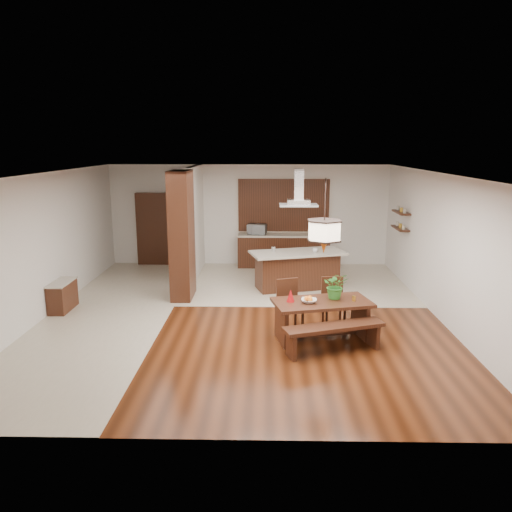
{
  "coord_description": "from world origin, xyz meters",
  "views": [
    {
      "loc": [
        0.51,
        -9.83,
        3.45
      ],
      "look_at": [
        0.3,
        0.0,
        1.25
      ],
      "focal_mm": 35.0,
      "sensor_mm": 36.0,
      "label": 1
    }
  ],
  "objects_px": {
    "pendant_lantern": "(325,216)",
    "dining_table": "(322,311)",
    "dining_chair_right": "(334,303)",
    "fruit_bowl": "(309,301)",
    "dining_bench": "(334,339)",
    "foliage_plant": "(336,286)",
    "hallway_console": "(63,296)",
    "kitchen_island": "(297,269)",
    "island_cup": "(315,250)",
    "range_hood": "(299,187)",
    "dining_chair_left": "(291,306)",
    "microwave": "(257,229)"
  },
  "relations": [
    {
      "from": "pendant_lantern",
      "to": "dining_table",
      "type": "bearing_deg",
      "value": 0.0
    },
    {
      "from": "dining_chair_right",
      "to": "fruit_bowl",
      "type": "bearing_deg",
      "value": -133.04
    },
    {
      "from": "dining_bench",
      "to": "foliage_plant",
      "type": "bearing_deg",
      "value": 81.39
    },
    {
      "from": "hallway_console",
      "to": "foliage_plant",
      "type": "xyz_separation_m",
      "value": [
        5.58,
        -1.34,
        0.65
      ]
    },
    {
      "from": "dining_bench",
      "to": "fruit_bowl",
      "type": "height_order",
      "value": "fruit_bowl"
    },
    {
      "from": "hallway_console",
      "to": "kitchen_island",
      "type": "distance_m",
      "value": 5.38
    },
    {
      "from": "dining_table",
      "to": "kitchen_island",
      "type": "distance_m",
      "value": 3.27
    },
    {
      "from": "dining_chair_right",
      "to": "island_cup",
      "type": "height_order",
      "value": "island_cup"
    },
    {
      "from": "dining_bench",
      "to": "pendant_lantern",
      "type": "bearing_deg",
      "value": 103.16
    },
    {
      "from": "hallway_console",
      "to": "foliage_plant",
      "type": "relative_size",
      "value": 1.8
    },
    {
      "from": "range_hood",
      "to": "fruit_bowl",
      "type": "bearing_deg",
      "value": -89.99
    },
    {
      "from": "kitchen_island",
      "to": "island_cup",
      "type": "height_order",
      "value": "island_cup"
    },
    {
      "from": "kitchen_island",
      "to": "range_hood",
      "type": "relative_size",
      "value": 2.69
    },
    {
      "from": "range_hood",
      "to": "island_cup",
      "type": "distance_m",
      "value": 1.55
    },
    {
      "from": "dining_chair_right",
      "to": "dining_table",
      "type": "bearing_deg",
      "value": -121.77
    },
    {
      "from": "dining_bench",
      "to": "dining_chair_right",
      "type": "distance_m",
      "value": 1.25
    },
    {
      "from": "dining_chair_left",
      "to": "kitchen_island",
      "type": "distance_m",
      "value": 2.86
    },
    {
      "from": "dining_table",
      "to": "island_cup",
      "type": "height_order",
      "value": "island_cup"
    },
    {
      "from": "foliage_plant",
      "to": "kitchen_island",
      "type": "height_order",
      "value": "foliage_plant"
    },
    {
      "from": "microwave",
      "to": "foliage_plant",
      "type": "bearing_deg",
      "value": -63.57
    },
    {
      "from": "dining_chair_left",
      "to": "kitchen_island",
      "type": "height_order",
      "value": "dining_chair_left"
    },
    {
      "from": "pendant_lantern",
      "to": "dining_chair_right",
      "type": "bearing_deg",
      "value": 63.87
    },
    {
      "from": "hallway_console",
      "to": "dining_chair_right",
      "type": "height_order",
      "value": "dining_chair_right"
    },
    {
      "from": "island_cup",
      "to": "microwave",
      "type": "bearing_deg",
      "value": 122.35
    },
    {
      "from": "dining_table",
      "to": "dining_chair_left",
      "type": "height_order",
      "value": "dining_chair_left"
    },
    {
      "from": "fruit_bowl",
      "to": "microwave",
      "type": "bearing_deg",
      "value": 100.51
    },
    {
      "from": "dining_chair_right",
      "to": "range_hood",
      "type": "distance_m",
      "value": 3.36
    },
    {
      "from": "pendant_lantern",
      "to": "range_hood",
      "type": "relative_size",
      "value": 1.46
    },
    {
      "from": "dining_table",
      "to": "dining_bench",
      "type": "relative_size",
      "value": 1.07
    },
    {
      "from": "dining_chair_left",
      "to": "foliage_plant",
      "type": "height_order",
      "value": "foliage_plant"
    },
    {
      "from": "foliage_plant",
      "to": "fruit_bowl",
      "type": "distance_m",
      "value": 0.6
    },
    {
      "from": "fruit_bowl",
      "to": "island_cup",
      "type": "height_order",
      "value": "island_cup"
    },
    {
      "from": "range_hood",
      "to": "microwave",
      "type": "xyz_separation_m",
      "value": [
        -1.03,
        2.19,
        -1.37
      ]
    },
    {
      "from": "dining_table",
      "to": "fruit_bowl",
      "type": "height_order",
      "value": "fruit_bowl"
    },
    {
      "from": "dining_table",
      "to": "island_cup",
      "type": "xyz_separation_m",
      "value": [
        0.17,
        3.17,
        0.45
      ]
    },
    {
      "from": "dining_table",
      "to": "dining_chair_left",
      "type": "relative_size",
      "value": 1.93
    },
    {
      "from": "fruit_bowl",
      "to": "island_cup",
      "type": "xyz_separation_m",
      "value": [
        0.41,
        3.28,
        0.22
      ]
    },
    {
      "from": "range_hood",
      "to": "island_cup",
      "type": "relative_size",
      "value": 7.21
    },
    {
      "from": "fruit_bowl",
      "to": "range_hood",
      "type": "height_order",
      "value": "range_hood"
    },
    {
      "from": "dining_bench",
      "to": "fruit_bowl",
      "type": "bearing_deg",
      "value": 127.38
    },
    {
      "from": "dining_table",
      "to": "pendant_lantern",
      "type": "relative_size",
      "value": 1.43
    },
    {
      "from": "pendant_lantern",
      "to": "range_hood",
      "type": "xyz_separation_m",
      "value": [
        -0.24,
        3.27,
        0.22
      ]
    },
    {
      "from": "fruit_bowl",
      "to": "microwave",
      "type": "xyz_separation_m",
      "value": [
        -1.03,
        5.55,
        0.34
      ]
    },
    {
      "from": "dining_chair_right",
      "to": "fruit_bowl",
      "type": "distance_m",
      "value": 0.94
    },
    {
      "from": "pendant_lantern",
      "to": "foliage_plant",
      "type": "xyz_separation_m",
      "value": [
        0.26,
        0.15,
        -1.28
      ]
    },
    {
      "from": "pendant_lantern",
      "to": "fruit_bowl",
      "type": "relative_size",
      "value": 4.78
    },
    {
      "from": "fruit_bowl",
      "to": "kitchen_island",
      "type": "distance_m",
      "value": 3.37
    },
    {
      "from": "dining_table",
      "to": "dining_chair_left",
      "type": "distance_m",
      "value": 0.68
    },
    {
      "from": "pendant_lantern",
      "to": "island_cup",
      "type": "distance_m",
      "value": 3.42
    },
    {
      "from": "hallway_console",
      "to": "dining_chair_right",
      "type": "distance_m",
      "value": 5.69
    }
  ]
}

